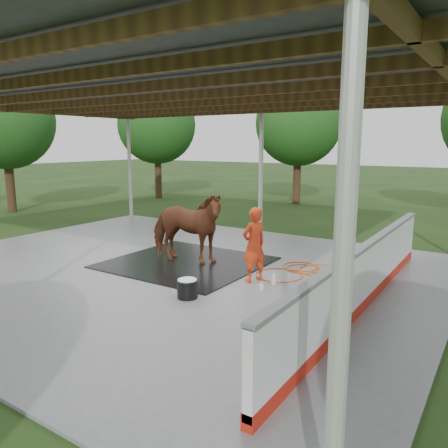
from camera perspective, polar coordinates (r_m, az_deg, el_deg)
The scene contains 12 objects.
ground at distance 10.26m, azimuth -8.03°, elevation -5.90°, with size 100.00×100.00×0.00m, color #1E3814.
concrete_slab at distance 10.26m, azimuth -8.04°, elevation -5.76°, with size 12.00×10.00×0.05m, color slate.
pavilion_structure at distance 9.91m, azimuth -8.65°, elevation 16.68°, with size 12.60×10.60×4.05m.
dasher_board at distance 7.95m, azimuth 17.83°, elevation -6.75°, with size 0.16×8.00×1.15m.
tree_belt at distance 10.39m, azimuth -3.90°, elevation 15.50°, with size 28.00×28.00×5.80m.
rubber_mat at distance 10.55m, azimuth -4.92°, elevation -5.01°, with size 3.46×3.24×0.03m, color black.
horse at distance 10.36m, azimuth -5.00°, elevation -0.43°, with size 0.91×2.00×1.69m, color brown.
handler at distance 9.00m, azimuth 3.94°, elevation -2.70°, with size 0.57×0.37×1.56m, color red.
wash_bucket at distance 8.21m, azimuth -4.81°, elevation -8.37°, with size 0.39×0.39×0.36m.
soap_bottle_a at distance 8.97m, azimuth 6.53°, elevation -7.01°, with size 0.11×0.11×0.28m, color silver.
soap_bottle_b at distance 8.63m, azimuth 4.89°, elevation -8.05°, with size 0.08×0.08×0.18m, color #338CD8.
hose_coil at distance 10.00m, azimuth 10.09°, elevation -6.04°, with size 1.79×1.85×0.02m.
Camera 1 is at (6.54, -7.36, 2.89)m, focal length 35.00 mm.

